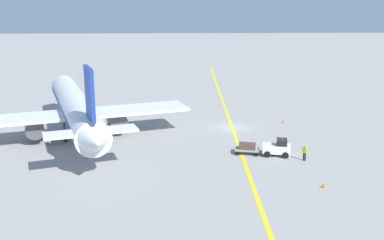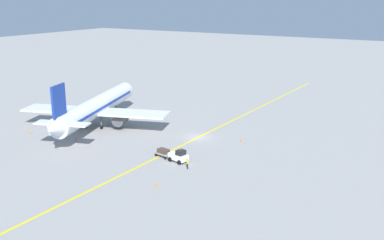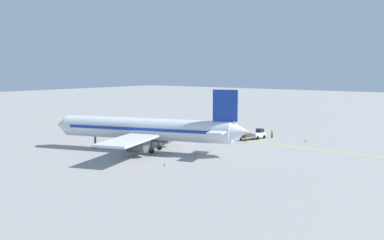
{
  "view_description": "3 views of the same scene",
  "coord_description": "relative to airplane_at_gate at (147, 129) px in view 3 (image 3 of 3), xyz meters",
  "views": [
    {
      "loc": [
        -7.61,
        -58.38,
        16.28
      ],
      "look_at": [
        -5.63,
        -5.07,
        2.41
      ],
      "focal_mm": 42.0,
      "sensor_mm": 36.0,
      "label": 1
    },
    {
      "loc": [
        37.53,
        -64.81,
        24.03
      ],
      "look_at": [
        1.59,
        -4.7,
        4.53
      ],
      "focal_mm": 42.0,
      "sensor_mm": 36.0,
      "label": 2
    },
    {
      "loc": [
        -74.34,
        -55.62,
        13.9
      ],
      "look_at": [
        -5.82,
        -2.32,
        3.91
      ],
      "focal_mm": 42.0,
      "sensor_mm": 36.0,
      "label": 3
    }
  ],
  "objects": [
    {
      "name": "ground_plane",
      "position": [
        20.02,
        3.78,
        -3.71
      ],
      "size": [
        400.0,
        400.0,
        0.0
      ],
      "primitive_type": "plane",
      "color": "gray"
    },
    {
      "name": "apron_yellow_centreline",
      "position": [
        20.02,
        3.78,
        -3.71
      ],
      "size": [
        3.76,
        119.96,
        0.01
      ],
      "primitive_type": "cube",
      "rotation": [
        0.0,
        0.0,
        -0.03
      ],
      "color": "yellow",
      "rests_on": "ground"
    },
    {
      "name": "airplane_at_gate",
      "position": [
        0.0,
        0.0,
        0.0
      ],
      "size": [
        28.2,
        34.58,
        10.6
      ],
      "color": "silver",
      "rests_on": "ground"
    },
    {
      "name": "baggage_tug_white",
      "position": [
        23.55,
        -8.03,
        -2.81
      ],
      "size": [
        3.25,
        2.26,
        2.11
      ],
      "color": "white",
      "rests_on": "ground"
    },
    {
      "name": "baggage_cart_trailing",
      "position": [
        20.33,
        -7.34,
        -2.95
      ],
      "size": [
        2.84,
        1.91,
        1.24
      ],
      "color": "gray",
      "rests_on": "ground"
    },
    {
      "name": "ground_crew_worker",
      "position": [
        26.12,
        -9.69,
        -2.8
      ],
      "size": [
        0.42,
        0.45,
        1.68
      ],
      "color": "#23232D",
      "rests_on": "ground"
    },
    {
      "name": "traffic_cone_near_nose",
      "position": [
        25.84,
        -17.02,
        -3.43
      ],
      "size": [
        0.32,
        0.32,
        0.55
      ],
      "primitive_type": "cone",
      "color": "orange",
      "rests_on": "ground"
    },
    {
      "name": "traffic_cone_mid_apron",
      "position": [
        2.73,
        -8.24,
        -3.43
      ],
      "size": [
        0.32,
        0.32,
        0.55
      ],
      "primitive_type": "cone",
      "color": "orange",
      "rests_on": "ground"
    },
    {
      "name": "traffic_cone_by_wingtip",
      "position": [
        -6.84,
        -9.96,
        -3.43
      ],
      "size": [
        0.32,
        0.32,
        0.55
      ],
      "primitive_type": "cone",
      "color": "orange",
      "rests_on": "ground"
    },
    {
      "name": "traffic_cone_far_edge",
      "position": [
        27.49,
        5.63,
        -3.43
      ],
      "size": [
        0.32,
        0.32,
        0.55
      ],
      "primitive_type": "cone",
      "color": "orange",
      "rests_on": "ground"
    }
  ]
}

